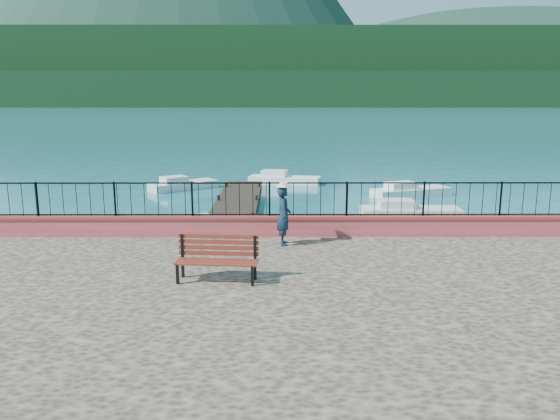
{
  "coord_description": "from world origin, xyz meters",
  "views": [
    {
      "loc": [
        -0.07,
        -11.55,
        5.1
      ],
      "look_at": [
        -0.01,
        2.0,
        2.3
      ],
      "focal_mm": 35.0,
      "sensor_mm": 36.0,
      "label": 1
    }
  ],
  "objects_px": {
    "boat_0": "(211,225)",
    "boat_1": "(411,208)",
    "park_bench": "(217,268)",
    "person": "(284,216)",
    "boat_2": "(411,189)",
    "boat_4": "(285,177)",
    "boat_3": "(184,182)"
  },
  "relations": [
    {
      "from": "boat_4",
      "to": "boat_2",
      "type": "bearing_deg",
      "value": -20.28
    },
    {
      "from": "boat_0",
      "to": "park_bench",
      "type": "bearing_deg",
      "value": -114.79
    },
    {
      "from": "boat_1",
      "to": "boat_4",
      "type": "distance_m",
      "value": 10.95
    },
    {
      "from": "park_bench",
      "to": "boat_1",
      "type": "relative_size",
      "value": 0.43
    },
    {
      "from": "park_bench",
      "to": "boat_0",
      "type": "xyz_separation_m",
      "value": [
        -1.22,
        8.72,
        -1.1
      ]
    },
    {
      "from": "park_bench",
      "to": "boat_2",
      "type": "relative_size",
      "value": 0.43
    },
    {
      "from": "person",
      "to": "boat_2",
      "type": "relative_size",
      "value": 0.38
    },
    {
      "from": "person",
      "to": "boat_2",
      "type": "bearing_deg",
      "value": -29.38
    },
    {
      "from": "park_bench",
      "to": "boat_2",
      "type": "xyz_separation_m",
      "value": [
        8.34,
        17.0,
        -1.1
      ]
    },
    {
      "from": "park_bench",
      "to": "boat_4",
      "type": "relative_size",
      "value": 0.43
    },
    {
      "from": "boat_1",
      "to": "park_bench",
      "type": "bearing_deg",
      "value": -119.93
    },
    {
      "from": "boat_3",
      "to": "boat_2",
      "type": "bearing_deg",
      "value": -46.39
    },
    {
      "from": "boat_0",
      "to": "boat_2",
      "type": "xyz_separation_m",
      "value": [
        9.56,
        8.28,
        0.0
      ]
    },
    {
      "from": "park_bench",
      "to": "boat_3",
      "type": "relative_size",
      "value": 0.47
    },
    {
      "from": "boat_2",
      "to": "boat_4",
      "type": "distance_m",
      "value": 7.92
    },
    {
      "from": "boat_4",
      "to": "boat_3",
      "type": "bearing_deg",
      "value": -146.65
    },
    {
      "from": "park_bench",
      "to": "person",
      "type": "relative_size",
      "value": 1.14
    },
    {
      "from": "boat_1",
      "to": "boat_2",
      "type": "bearing_deg",
      "value": 77.19
    },
    {
      "from": "park_bench",
      "to": "boat_2",
      "type": "distance_m",
      "value": 18.97
    },
    {
      "from": "boat_2",
      "to": "boat_1",
      "type": "bearing_deg",
      "value": -123.85
    },
    {
      "from": "person",
      "to": "boat_3",
      "type": "xyz_separation_m",
      "value": [
        -5.49,
        16.27,
        -1.6
      ]
    },
    {
      "from": "boat_2",
      "to": "boat_3",
      "type": "bearing_deg",
      "value": 149.61
    },
    {
      "from": "boat_0",
      "to": "boat_1",
      "type": "distance_m",
      "value": 8.84
    },
    {
      "from": "person",
      "to": "boat_0",
      "type": "bearing_deg",
      "value": 21.86
    },
    {
      "from": "person",
      "to": "boat_1",
      "type": "relative_size",
      "value": 0.38
    },
    {
      "from": "person",
      "to": "boat_2",
      "type": "distance_m",
      "value": 15.69
    },
    {
      "from": "boat_1",
      "to": "boat_3",
      "type": "height_order",
      "value": "same"
    },
    {
      "from": "boat_1",
      "to": "boat_0",
      "type": "bearing_deg",
      "value": -158.62
    },
    {
      "from": "park_bench",
      "to": "boat_1",
      "type": "distance_m",
      "value": 13.8
    },
    {
      "from": "person",
      "to": "boat_2",
      "type": "xyz_separation_m",
      "value": [
        6.87,
        14.02,
        -1.6
      ]
    },
    {
      "from": "boat_2",
      "to": "boat_4",
      "type": "height_order",
      "value": "same"
    },
    {
      "from": "boat_2",
      "to": "boat_4",
      "type": "bearing_deg",
      "value": 126.5
    }
  ]
}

